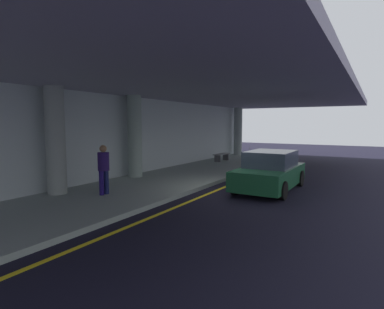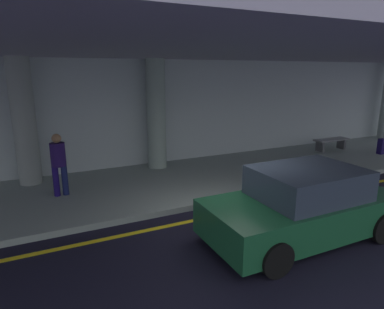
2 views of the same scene
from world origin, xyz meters
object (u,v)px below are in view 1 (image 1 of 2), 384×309
support_column_far_left (56,141)px  traveler_with_luggage (104,166)px  suitcase_upright_primary (249,155)px  support_column_left_mid (135,137)px  support_column_center (238,131)px  car_dark_green (270,172)px  bench_metal (222,156)px

support_column_far_left → traveler_with_luggage: support_column_far_left is taller
traveler_with_luggage → suitcase_upright_primary: size_ratio=1.87×
support_column_left_mid → support_column_center: size_ratio=1.00×
support_column_center → traveler_with_luggage: size_ratio=2.17×
car_dark_green → traveler_with_luggage: size_ratio=2.44×
support_column_far_left → suitcase_upright_primary: (12.81, -2.15, -1.51)m
support_column_far_left → suitcase_upright_primary: bearing=-9.5°
support_column_far_left → car_dark_green: (5.03, -5.88, -1.26)m
suitcase_upright_primary → traveler_with_luggage: bearing=163.0°
support_column_center → bench_metal: size_ratio=2.28×
car_dark_green → bench_metal: car_dark_green is taller
support_column_left_mid → suitcase_upright_primary: bearing=-13.7°
support_column_left_mid → bench_metal: (7.48, -0.77, -1.47)m
car_dark_green → support_column_far_left: bearing=-49.1°
car_dark_green → suitcase_upright_primary: car_dark_green is taller
bench_metal → support_column_center: bearing=9.7°
support_column_far_left → bench_metal: support_column_far_left is taller
support_column_left_mid → car_dark_green: 6.10m
support_column_center → bench_metal: 4.82m
support_column_left_mid → bench_metal: 7.66m
support_column_left_mid → car_dark_green: (1.03, -5.88, -1.26)m
support_column_far_left → support_column_center: 16.00m
support_column_far_left → suitcase_upright_primary: support_column_far_left is taller
support_column_center → car_dark_green: (-10.97, -5.88, -1.26)m
support_column_left_mid → support_column_center: bearing=0.0°
support_column_center → traveler_with_luggage: bearing=-174.4°
support_column_far_left → support_column_center: (16.00, 0.00, 0.00)m
car_dark_green → traveler_with_luggage: 6.17m
support_column_center → suitcase_upright_primary: 4.13m
support_column_center → car_dark_green: bearing=-151.8°
support_column_left_mid → support_column_center: same height
suitcase_upright_primary → bench_metal: size_ratio=0.56×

